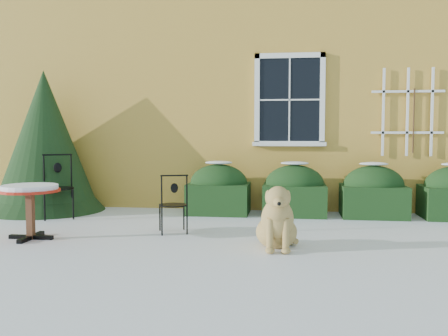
# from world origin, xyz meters

# --- Properties ---
(ground) EXTENTS (80.00, 80.00, 0.00)m
(ground) POSITION_xyz_m (0.00, 0.00, 0.00)
(ground) COLOR white
(ground) RESTS_ON ground
(house) EXTENTS (12.40, 8.40, 6.40)m
(house) POSITION_xyz_m (0.00, 7.00, 3.22)
(house) COLOR gold
(house) RESTS_ON ground
(hedge_row) EXTENTS (4.95, 0.80, 0.91)m
(hedge_row) POSITION_xyz_m (1.65, 2.55, 0.40)
(hedge_row) COLOR black
(hedge_row) RESTS_ON ground
(evergreen_shrub) EXTENTS (2.07, 2.07, 2.50)m
(evergreen_shrub) POSITION_xyz_m (-3.42, 2.45, 1.01)
(evergreen_shrub) COLOR black
(evergreen_shrub) RESTS_ON ground
(bistro_table) EXTENTS (0.77, 0.77, 0.72)m
(bistro_table) POSITION_xyz_m (-2.44, 0.13, 0.60)
(bistro_table) COLOR black
(bistro_table) RESTS_ON ground
(patio_chair_near) EXTENTS (0.47, 0.47, 0.83)m
(patio_chair_near) POSITION_xyz_m (-0.68, 0.77, 0.41)
(patio_chair_near) COLOR black
(patio_chair_near) RESTS_ON ground
(patio_chair_far) EXTENTS (0.62, 0.62, 1.04)m
(patio_chair_far) POSITION_xyz_m (-2.85, 1.77, 0.52)
(patio_chair_far) COLOR black
(patio_chair_far) RESTS_ON ground
(dog) EXTENTS (0.55, 0.90, 0.80)m
(dog) POSITION_xyz_m (0.78, -0.01, 0.32)
(dog) COLOR tan
(dog) RESTS_ON ground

